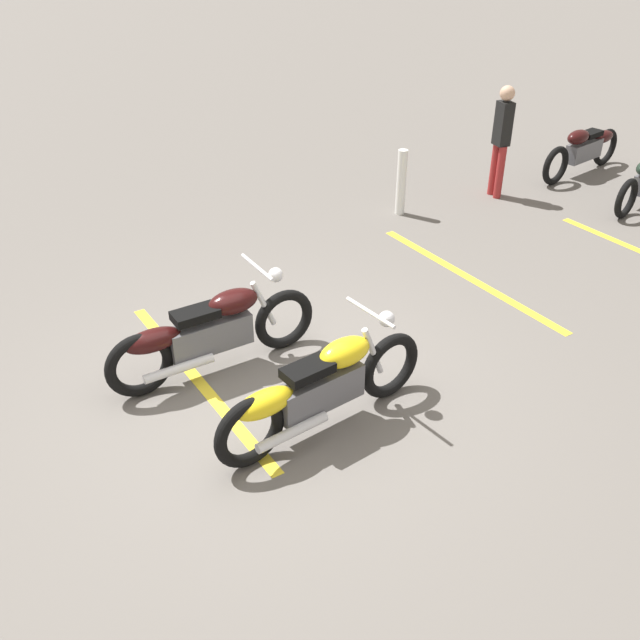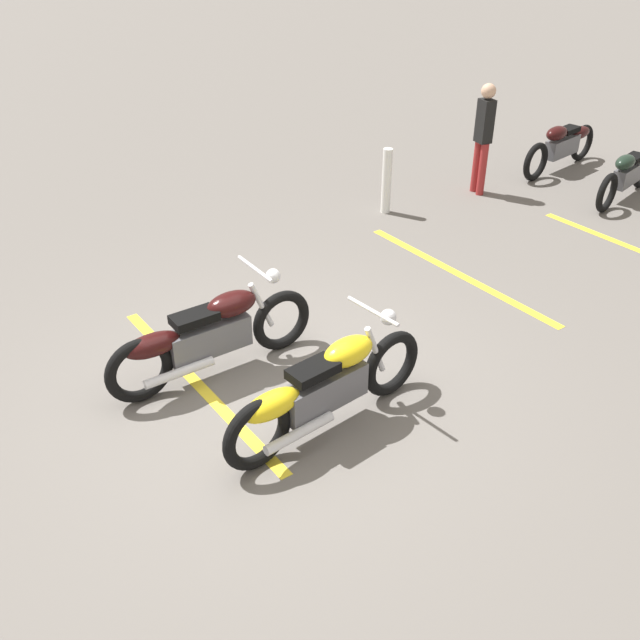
% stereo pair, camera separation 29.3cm
% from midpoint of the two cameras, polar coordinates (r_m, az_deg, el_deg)
% --- Properties ---
extents(ground_plane, '(60.00, 60.00, 0.00)m').
position_cam_midpoint_polar(ground_plane, '(6.91, -2.39, -5.89)').
color(ground_plane, '#66605B').
extents(motorcycle_bright_foreground, '(2.23, 0.62, 1.04)m').
position_cam_midpoint_polar(motorcycle_bright_foreground, '(6.20, 1.32, -5.47)').
color(motorcycle_bright_foreground, black).
rests_on(motorcycle_bright_foreground, ground).
extents(motorcycle_dark_foreground, '(2.23, 0.62, 1.04)m').
position_cam_midpoint_polar(motorcycle_dark_foreground, '(7.00, -7.67, -0.99)').
color(motorcycle_dark_foreground, black).
rests_on(motorcycle_dark_foreground, ground).
extents(motorcycle_row_right, '(2.10, 0.38, 0.79)m').
position_cam_midpoint_polar(motorcycle_row_right, '(13.02, 21.03, 12.67)').
color(motorcycle_row_right, black).
rests_on(motorcycle_row_right, ground).
extents(bystander_near_row, '(0.24, 0.28, 1.70)m').
position_cam_midpoint_polar(bystander_near_row, '(11.45, 15.06, 13.99)').
color(bystander_near_row, maroon).
rests_on(bystander_near_row, ground).
extents(bollard_post, '(0.14, 0.14, 0.97)m').
position_cam_midpoint_polar(bollard_post, '(10.64, 7.32, 10.85)').
color(bollard_post, white).
rests_on(bollard_post, ground).
extents(parking_stripe_near, '(0.18, 3.20, 0.01)m').
position_cam_midpoint_polar(parking_stripe_near, '(7.16, -8.62, -4.75)').
color(parking_stripe_near, yellow).
rests_on(parking_stripe_near, ground).
extents(parking_stripe_mid, '(0.18, 3.20, 0.01)m').
position_cam_midpoint_polar(parking_stripe_mid, '(9.13, 12.63, 3.38)').
color(parking_stripe_mid, yellow).
rests_on(parking_stripe_mid, ground).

